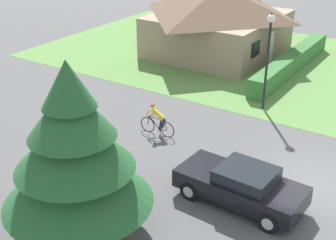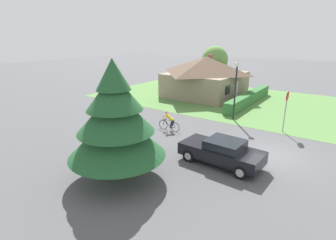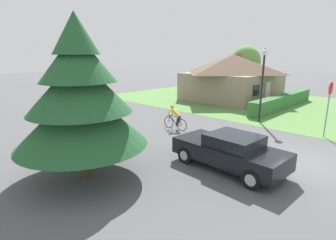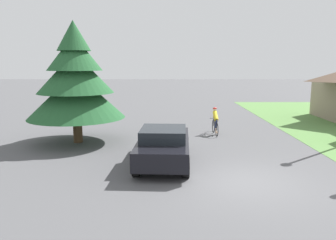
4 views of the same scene
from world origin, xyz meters
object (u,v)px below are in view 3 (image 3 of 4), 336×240
at_px(deciduous_tree_right, 245,62).
at_px(sedan_left_lane, 230,151).
at_px(conifer_tall_near, 80,96).
at_px(cottage_house, 232,76).
at_px(cyclist, 175,118).
at_px(street_lamp, 263,71).
at_px(stop_sign, 329,98).

bearing_deg(deciduous_tree_right, sedan_left_lane, -153.15).
bearing_deg(conifer_tall_near, cottage_house, 15.47).
xyz_separation_m(cottage_house, conifer_tall_near, (-19.05, -5.27, 0.65)).
distance_m(cyclist, conifer_tall_near, 7.48).
distance_m(sedan_left_lane, deciduous_tree_right, 22.68).
distance_m(sedan_left_lane, cyclist, 5.95).
relative_size(street_lamp, conifer_tall_near, 0.84).
xyz_separation_m(cottage_house, cyclist, (-12.17, -3.44, -1.60)).
height_order(cottage_house, sedan_left_lane, cottage_house).
distance_m(cyclist, street_lamp, 6.50).
bearing_deg(sedan_left_lane, street_lamp, -69.66).
distance_m(stop_sign, conifer_tall_near, 12.44).
bearing_deg(cyclist, cottage_house, -76.19).
relative_size(sedan_left_lane, stop_sign, 1.48).
distance_m(cyclist, stop_sign, 8.31).
bearing_deg(street_lamp, conifer_tall_near, 175.42).
relative_size(stop_sign, conifer_tall_near, 0.53).
bearing_deg(sedan_left_lane, cyclist, -24.14).
height_order(sedan_left_lane, cyclist, cyclist).
xyz_separation_m(stop_sign, deciduous_tree_right, (12.91, 11.72, 1.45)).
bearing_deg(cyclist, sedan_left_lane, 151.02).
bearing_deg(deciduous_tree_right, street_lamp, -147.73).
distance_m(cottage_house, stop_sign, 12.86).
xyz_separation_m(sedan_left_lane, deciduous_tree_right, (20.07, 10.16, 2.88)).
distance_m(stop_sign, street_lamp, 4.29).
height_order(sedan_left_lane, conifer_tall_near, conifer_tall_near).
height_order(cottage_house, stop_sign, cottage_house).
relative_size(cyclist, deciduous_tree_right, 0.32).
height_order(stop_sign, street_lamp, street_lamp).
bearing_deg(sedan_left_lane, stop_sign, -99.37).
bearing_deg(cyclist, street_lamp, -120.15).
xyz_separation_m(cyclist, stop_sign, (4.46, -6.86, 1.46)).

